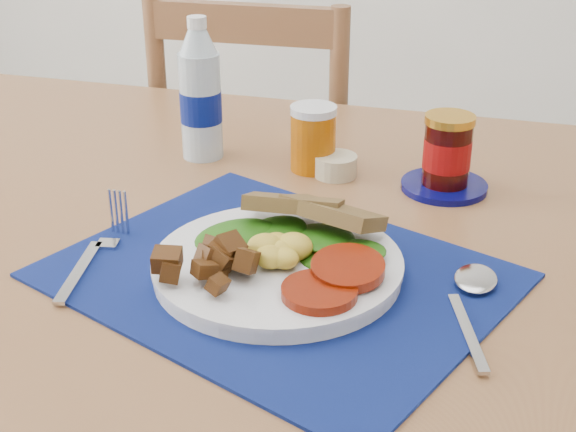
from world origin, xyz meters
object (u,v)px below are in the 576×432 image
object	(u,v)px
water_bottle	(200,97)
chair_far	(262,161)
jam_on_saucer	(447,157)
juice_glass	(313,140)
breakfast_plate	(272,260)

from	to	relation	value
water_bottle	chair_far	bearing A→B (deg)	97.17
jam_on_saucer	chair_far	bearing A→B (deg)	130.96
water_bottle	juice_glass	size ratio (longest dim) A/B	2.34
juice_glass	jam_on_saucer	bearing A→B (deg)	-5.66
water_bottle	jam_on_saucer	bearing A→B (deg)	-3.50
jam_on_saucer	breakfast_plate	bearing A→B (deg)	-117.78
chair_far	breakfast_plate	size ratio (longest dim) A/B	4.18
juice_glass	jam_on_saucer	xyz separation A→B (m)	(0.19, -0.02, 0.00)
breakfast_plate	juice_glass	distance (m)	0.31
chair_far	water_bottle	distance (m)	0.53
chair_far	water_bottle	size ratio (longest dim) A/B	5.40
water_bottle	juice_glass	bearing A→B (deg)	-1.07
chair_far	juice_glass	distance (m)	0.55
water_bottle	breakfast_plate	bearing A→B (deg)	-56.89
water_bottle	jam_on_saucer	size ratio (longest dim) A/B	1.78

